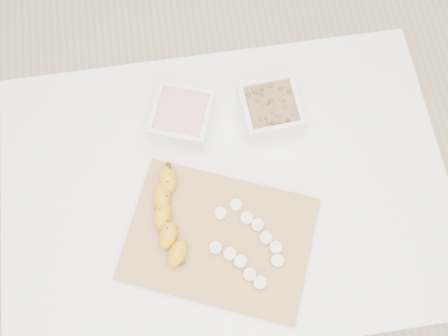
{
  "coord_description": "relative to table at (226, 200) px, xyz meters",
  "views": [
    {
      "loc": [
        -0.05,
        -0.31,
        1.82
      ],
      "look_at": [
        0.0,
        0.03,
        0.81
      ],
      "focal_mm": 40.0,
      "sensor_mm": 36.0,
      "label": 1
    }
  ],
  "objects": [
    {
      "name": "cutting_board",
      "position": [
        -0.03,
        -0.11,
        0.1
      ],
      "size": [
        0.47,
        0.41,
        0.01
      ],
      "primitive_type": "cube",
      "rotation": [
        0.0,
        0.0,
        -0.4
      ],
      "color": "#BB8147",
      "rests_on": "table"
    },
    {
      "name": "bowl_granola",
      "position": [
        0.13,
        0.17,
        0.13
      ],
      "size": [
        0.14,
        0.14,
        0.06
      ],
      "color": "white",
      "rests_on": "table"
    },
    {
      "name": "banana",
      "position": [
        -0.13,
        -0.06,
        0.13
      ],
      "size": [
        0.1,
        0.22,
        0.04
      ],
      "primitive_type": null,
      "rotation": [
        0.0,
        0.0,
        -0.19
      ],
      "color": "orange",
      "rests_on": "cutting_board"
    },
    {
      "name": "banana_slices",
      "position": [
        0.03,
        -0.13,
        0.12
      ],
      "size": [
        0.15,
        0.2,
        0.02
      ],
      "color": "#F4E9BC",
      "rests_on": "cutting_board"
    },
    {
      "name": "ground",
      "position": [
        0.0,
        0.0,
        -0.65
      ],
      "size": [
        3.5,
        3.5,
        0.0
      ],
      "primitive_type": "plane",
      "color": "#C6AD89",
      "rests_on": "ground"
    },
    {
      "name": "bowl_yogurt",
      "position": [
        -0.08,
        0.18,
        0.13
      ],
      "size": [
        0.17,
        0.17,
        0.06
      ],
      "color": "white",
      "rests_on": "table"
    },
    {
      "name": "table",
      "position": [
        0.0,
        0.0,
        0.0
      ],
      "size": [
        1.0,
        0.7,
        0.75
      ],
      "color": "white",
      "rests_on": "ground"
    }
  ]
}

